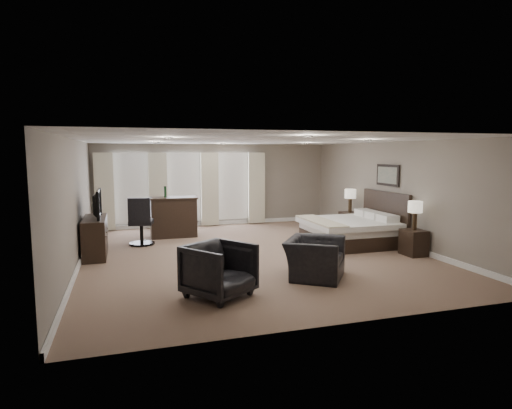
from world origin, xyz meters
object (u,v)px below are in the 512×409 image
object	(u,v)px
armchair_far	(219,268)
bar_counter	(173,217)
lamp_near	(415,216)
bed	(347,219)
tv	(94,215)
lamp_far	(350,201)
nightstand_near	(414,243)
nightstand_far	(350,222)
bar_stool_left	(173,219)
dresser	(95,237)
bar_stool_right	(180,223)
desk_chair	(141,221)
armchair_near	(315,251)

from	to	relation	value
armchair_far	bar_counter	world-z (taller)	bar_counter
lamp_near	bed	bearing A→B (deg)	121.54
tv	bar_counter	world-z (taller)	bar_counter
lamp_far	bar_counter	world-z (taller)	lamp_far
nightstand_near	lamp_near	size ratio (longest dim) A/B	0.89
bed	nightstand_near	distance (m)	1.74
nightstand_far	bar_stool_left	bearing A→B (deg)	162.94
dresser	bar_stool_left	distance (m)	3.07
bar_stool_right	desk_chair	bearing A→B (deg)	-139.65
tv	armchair_near	size ratio (longest dim) A/B	0.97
lamp_near	bar_stool_left	distance (m)	6.64
bed	tv	xyz separation A→B (m)	(-6.03, 0.62, 0.28)
bed	lamp_near	xyz separation A→B (m)	(0.89, -1.45, 0.25)
bar_stool_right	nightstand_far	bearing A→B (deg)	-11.91
armchair_far	tv	bearing A→B (deg)	85.18
lamp_near	bar_stool_left	world-z (taller)	lamp_near
nightstand_far	armchair_near	distance (m)	4.80
nightstand_far	armchair_far	bearing A→B (deg)	-137.96
lamp_far	bar_stool_left	distance (m)	5.19
lamp_far	armchair_far	distance (m)	6.53
bed	lamp_near	size ratio (longest dim) A/B	3.18
nightstand_far	armchair_far	distance (m)	6.51
nightstand_far	armchair_far	world-z (taller)	armchair_far
lamp_near	tv	distance (m)	7.22
tv	armchair_far	world-z (taller)	tv
lamp_near	desk_chair	xyz separation A→B (m)	(-5.87, 2.99, -0.30)
lamp_far	bar_stool_right	world-z (taller)	lamp_far
lamp_near	lamp_far	bearing A→B (deg)	90.00
tv	armchair_far	size ratio (longest dim) A/B	1.14
bar_stool_left	lamp_near	bearing A→B (deg)	-41.82
bar_stool_right	bar_counter	bearing A→B (deg)	-153.34
nightstand_near	tv	bearing A→B (deg)	163.35
nightstand_near	bar_stool_right	xyz separation A→B (m)	(-4.79, 3.91, 0.06)
lamp_near	dresser	size ratio (longest dim) A/B	0.44
bar_stool_left	bed	bearing A→B (deg)	-36.24
nightstand_near	tv	xyz separation A→B (m)	(-6.92, 2.07, 0.65)
dresser	armchair_near	world-z (taller)	armchair_near
dresser	armchair_far	bearing A→B (deg)	-59.41
tv	lamp_near	bearing A→B (deg)	-106.65
lamp_near	tv	size ratio (longest dim) A/B	0.60
nightstand_far	lamp_far	xyz separation A→B (m)	(0.00, 0.00, 0.64)
bar_counter	bar_stool_right	distance (m)	0.30
armchair_far	armchair_near	bearing A→B (deg)	-19.99
lamp_near	desk_chair	size ratio (longest dim) A/B	0.53
bed	bar_stool_right	size ratio (longest dim) A/B	2.97
nightstand_near	bed	bearing A→B (deg)	121.54
armchair_near	desk_chair	xyz separation A→B (m)	(-2.98, 3.91, 0.12)
armchair_far	bar_stool_right	xyz separation A→B (m)	(0.05, 5.37, -0.13)
dresser	bar_stool_left	size ratio (longest dim) A/B	1.92
bar_stool_left	desk_chair	xyz separation A→B (m)	(-0.94, -1.43, 0.22)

